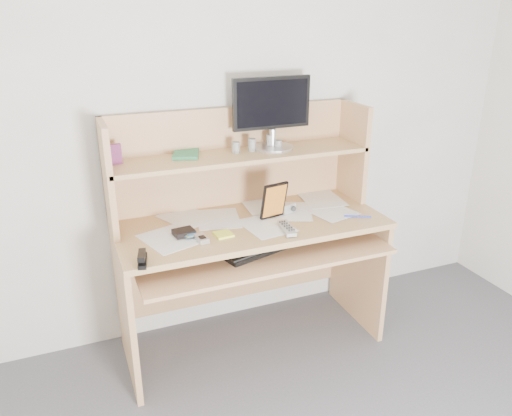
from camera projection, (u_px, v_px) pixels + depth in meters
name	position (u px, v px, depth m)	size (l,w,h in m)	color
back_wall	(230.00, 115.00, 2.70)	(3.60, 0.04, 2.50)	silver
desk	(246.00, 226.00, 2.70)	(1.40, 0.70, 1.30)	tan
paper_clutter	(251.00, 221.00, 2.61)	(1.32, 0.54, 0.01)	white
keyboard	(263.00, 245.00, 2.54)	(0.49, 0.29, 0.03)	black
tv_remote	(287.00, 228.00, 2.50)	(0.05, 0.18, 0.02)	#A4A39E
flip_phone	(202.00, 238.00, 2.38)	(0.05, 0.09, 0.02)	#B1B1B3
stapler	(142.00, 258.00, 2.17)	(0.04, 0.14, 0.04)	black
wallet	(184.00, 232.00, 2.44)	(0.10, 0.08, 0.03)	black
sticky_note_pad	(223.00, 234.00, 2.45)	(0.08, 0.08, 0.01)	#F9EF41
digital_camera	(288.00, 208.00, 2.70)	(0.08, 0.03, 0.05)	silver
game_case	(274.00, 201.00, 2.60)	(0.14, 0.02, 0.20)	black
blue_pen	(358.00, 216.00, 2.65)	(0.01, 0.01, 0.14)	#1C31D3
card_box	(114.00, 154.00, 2.41)	(0.07, 0.02, 0.10)	maroon
shelf_book	(186.00, 154.00, 2.57)	(0.13, 0.18, 0.02)	#2F7647
chip_stack_a	(236.00, 147.00, 2.62)	(0.04, 0.04, 0.06)	black
chip_stack_b	(252.00, 145.00, 2.65)	(0.04, 0.04, 0.07)	silver
chip_stack_c	(278.00, 145.00, 2.69)	(0.04, 0.04, 0.05)	black
chip_stack_d	(270.00, 141.00, 2.71)	(0.04, 0.04, 0.07)	white
monitor	(272.00, 111.00, 2.65)	(0.44, 0.22, 0.38)	#B6B6BB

